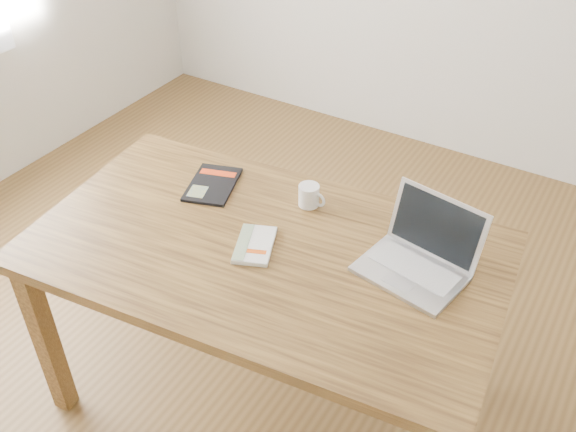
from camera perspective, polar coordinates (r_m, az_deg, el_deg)
The scene contains 6 objects.
room at distance 1.84m, azimuth -5.17°, elevation 14.99°, with size 4.04×4.04×2.70m.
desk at distance 2.09m, azimuth -2.03°, elevation -4.56°, with size 1.57×1.01×0.75m.
white_guidebook at distance 2.02m, azimuth -2.98°, elevation -2.59°, with size 0.17×0.21×0.02m.
black_guidebook at distance 2.30m, azimuth -6.73°, elevation 2.81°, with size 0.22×0.27×0.01m.
laptop at distance 1.96m, azimuth 11.62°, elevation -3.50°, with size 0.34×0.31×0.21m.
coffee_mug at distance 2.18m, azimuth 1.92°, elevation 1.86°, with size 0.10×0.07×0.08m.
Camera 1 is at (0.95, -1.37, 2.06)m, focal length 40.00 mm.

